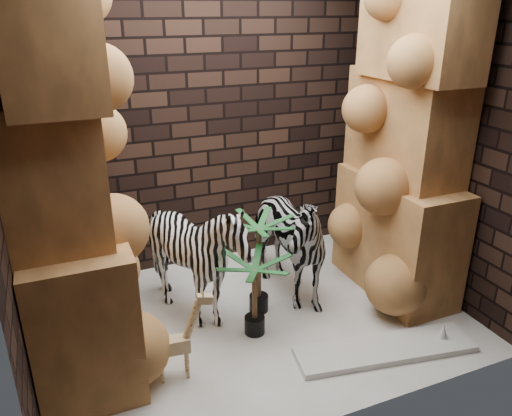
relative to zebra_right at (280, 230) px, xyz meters
name	(u,v)px	position (x,y,z in m)	size (l,w,h in m)	color
floor	(256,318)	(-0.36, -0.29, -0.67)	(3.50, 3.50, 0.00)	white
wall_back	(207,120)	(-0.36, 0.96, 0.83)	(3.50, 3.50, 0.00)	black
wall_front	(345,210)	(-0.36, -1.54, 0.83)	(3.50, 3.50, 0.00)	black
wall_left	(3,182)	(-2.11, -0.29, 0.83)	(3.00, 3.00, 0.00)	black
wall_right	(438,131)	(1.39, -0.29, 0.83)	(3.00, 3.00, 0.00)	black
rock_pillar_left	(61,175)	(-1.76, -0.29, 0.83)	(0.68, 1.30, 3.00)	#D9944C
rock_pillar_right	(408,135)	(1.06, -0.29, 0.83)	(0.58, 1.25, 3.00)	#D9944C
zebra_right	(280,230)	(0.00, 0.00, 0.00)	(0.61, 1.13, 1.33)	white
zebra_left	(197,264)	(-0.81, -0.09, -0.13)	(0.95, 1.17, 1.06)	white
giraffe_toy	(172,337)	(-1.20, -0.74, -0.31)	(0.37, 0.12, 0.72)	#D6B981
palm_front	(259,266)	(-0.29, -0.18, -0.22)	(0.36, 0.36, 0.90)	#1C4E27
palm_back	(255,296)	(-0.45, -0.47, -0.32)	(0.36, 0.36, 0.70)	#1C4E27
surfboard	(385,349)	(0.40, -1.10, -0.64)	(1.43, 0.35, 0.05)	silver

